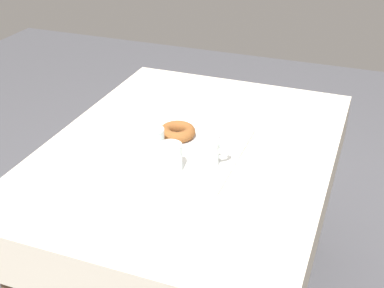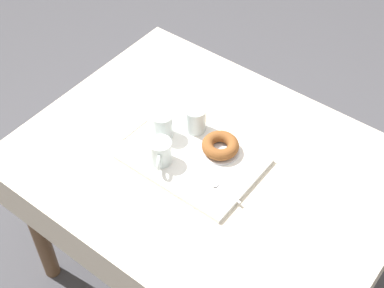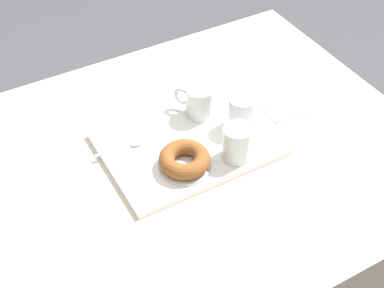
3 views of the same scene
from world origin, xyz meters
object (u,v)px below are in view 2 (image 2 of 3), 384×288
at_px(water_glass_near, 162,126).
at_px(water_glass_far, 196,120).
at_px(tea_mug_left, 160,152).
at_px(dining_table, 208,180).
at_px(serving_tray, 194,159).
at_px(paper_napkin, 123,123).
at_px(teaspoon_near, 217,186).
at_px(sugar_donut_left, 220,146).
at_px(donut_plate_left, 220,150).

distance_m(water_glass_near, water_glass_far, 0.12).
height_order(tea_mug_left, water_glass_near, water_glass_near).
xyz_separation_m(dining_table, tea_mug_left, (-0.12, -0.10, 0.15)).
height_order(dining_table, water_glass_far, water_glass_far).
relative_size(dining_table, serving_tray, 2.89).
height_order(water_glass_far, paper_napkin, water_glass_far).
xyz_separation_m(dining_table, serving_tray, (-0.04, -0.03, 0.10)).
bearing_deg(water_glass_near, dining_table, 2.98).
height_order(tea_mug_left, teaspoon_near, tea_mug_left).
height_order(sugar_donut_left, teaspoon_near, sugar_donut_left).
bearing_deg(water_glass_far, water_glass_near, -128.68).
xyz_separation_m(donut_plate_left, sugar_donut_left, (0.00, 0.00, 0.02)).
xyz_separation_m(dining_table, paper_napkin, (-0.35, -0.04, 0.10)).
relative_size(sugar_donut_left, teaspoon_near, 0.99).
bearing_deg(paper_napkin, sugar_donut_left, 14.28).
bearing_deg(sugar_donut_left, water_glass_far, 166.07).
bearing_deg(water_glass_far, paper_napkin, -151.88).
bearing_deg(teaspoon_near, paper_napkin, 0.10).
xyz_separation_m(water_glass_near, water_glass_far, (0.07, 0.09, 0.00)).
xyz_separation_m(tea_mug_left, donut_plate_left, (0.13, 0.15, -0.04)).
bearing_deg(water_glass_near, paper_napkin, -168.48).
height_order(dining_table, serving_tray, serving_tray).
bearing_deg(water_glass_far, teaspoon_near, -37.70).
xyz_separation_m(sugar_donut_left, teaspoon_near, (0.08, -0.13, -0.02)).
distance_m(water_glass_far, teaspoon_near, 0.27).
distance_m(sugar_donut_left, paper_napkin, 0.37).
relative_size(dining_table, water_glass_near, 13.47).
bearing_deg(donut_plate_left, water_glass_far, 166.07).
distance_m(dining_table, tea_mug_left, 0.22).
bearing_deg(sugar_donut_left, water_glass_near, -163.59).
bearing_deg(teaspoon_near, donut_plate_left, -52.53).
xyz_separation_m(donut_plate_left, paper_napkin, (-0.36, -0.09, -0.02)).
relative_size(water_glass_far, teaspoon_near, 0.74).
bearing_deg(dining_table, serving_tray, -149.05).
height_order(dining_table, tea_mug_left, tea_mug_left).
xyz_separation_m(water_glass_near, paper_napkin, (-0.16, -0.03, -0.05)).
bearing_deg(water_glass_far, donut_plate_left, -13.93).
relative_size(dining_table, tea_mug_left, 12.01).
bearing_deg(tea_mug_left, water_glass_far, 89.47).
xyz_separation_m(teaspoon_near, paper_napkin, (-0.44, 0.04, -0.02)).
bearing_deg(tea_mug_left, sugar_donut_left, 50.03).
distance_m(tea_mug_left, sugar_donut_left, 0.20).
distance_m(dining_table, paper_napkin, 0.36).
height_order(tea_mug_left, water_glass_far, water_glass_far).
distance_m(tea_mug_left, teaspoon_near, 0.22).
height_order(water_glass_near, teaspoon_near, water_glass_near).
height_order(serving_tray, paper_napkin, serving_tray).
xyz_separation_m(dining_table, water_glass_far, (-0.12, 0.08, 0.16)).
bearing_deg(water_glass_far, serving_tray, -55.56).
bearing_deg(sugar_donut_left, serving_tray, -125.49).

